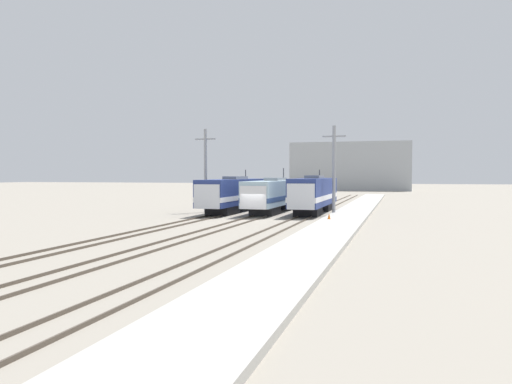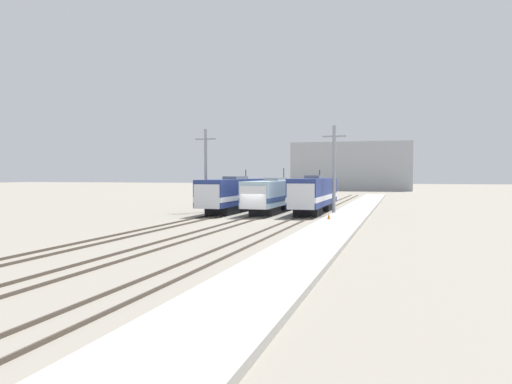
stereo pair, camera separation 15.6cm
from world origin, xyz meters
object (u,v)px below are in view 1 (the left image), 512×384
(catenary_tower_right, at_px, (334,169))
(traffic_cone, at_px, (329,216))
(locomotive_far_left, at_px, (234,194))
(locomotive_center, at_px, (275,194))
(catenary_tower_left, at_px, (206,169))
(locomotive_far_right, at_px, (314,194))

(catenary_tower_right, distance_m, traffic_cone, 9.51)
(locomotive_far_left, distance_m, locomotive_center, 4.82)
(catenary_tower_left, relative_size, catenary_tower_right, 1.00)
(locomotive_far_right, bearing_deg, catenary_tower_left, -171.07)
(locomotive_center, height_order, locomotive_far_right, locomotive_center)
(traffic_cone, bearing_deg, locomotive_center, 126.31)
(locomotive_far_right, relative_size, traffic_cone, 29.65)
(catenary_tower_left, xyz_separation_m, traffic_cone, (15.67, -8.37, -4.47))
(catenary_tower_left, relative_size, traffic_cone, 17.49)
(locomotive_far_left, distance_m, catenary_tower_left, 4.42)
(locomotive_far_right, bearing_deg, locomotive_far_left, -176.99)
(catenary_tower_right, relative_size, traffic_cone, 17.49)
(locomotive_far_left, bearing_deg, catenary_tower_right, -6.96)
(catenary_tower_left, distance_m, traffic_cone, 18.31)
(locomotive_far_left, xyz_separation_m, catenary_tower_right, (12.00, -1.46, 2.88))
(locomotive_far_left, height_order, traffic_cone, locomotive_far_left)
(locomotive_center, height_order, catenary_tower_right, catenary_tower_right)
(catenary_tower_left, xyz_separation_m, catenary_tower_right, (15.02, 0.00, 0.00))
(catenary_tower_right, bearing_deg, locomotive_center, 161.77)
(locomotive_far_left, distance_m, traffic_cone, 16.09)
(catenary_tower_right, height_order, traffic_cone, catenary_tower_right)
(locomotive_far_right, height_order, traffic_cone, locomotive_far_right)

